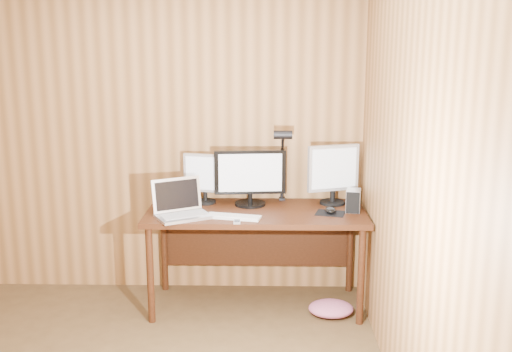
{
  "coord_description": "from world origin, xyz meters",
  "views": [
    {
      "loc": [
        1.01,
        -2.6,
        1.95
      ],
      "look_at": [
        0.93,
        1.58,
        1.02
      ],
      "focal_mm": 42.0,
      "sensor_mm": 36.0,
      "label": 1
    }
  ],
  "objects_px": {
    "laptop": "(181,207)",
    "mouse": "(330,210)",
    "monitor_right": "(333,172)",
    "monitor_center": "(250,177)",
    "monitor_left": "(205,177)",
    "speaker": "(358,199)",
    "hard_drive": "(353,200)",
    "keyboard": "(233,217)",
    "phone": "(237,222)",
    "desk": "(256,223)",
    "desk_lamp": "(283,155)"
  },
  "relations": [
    {
      "from": "monitor_center",
      "to": "desk_lamp",
      "type": "relative_size",
      "value": 0.89
    },
    {
      "from": "monitor_right",
      "to": "phone",
      "type": "height_order",
      "value": "monitor_right"
    },
    {
      "from": "monitor_left",
      "to": "monitor_right",
      "type": "distance_m",
      "value": 0.97
    },
    {
      "from": "laptop",
      "to": "mouse",
      "type": "distance_m",
      "value": 1.07
    },
    {
      "from": "monitor_left",
      "to": "hard_drive",
      "type": "distance_m",
      "value": 1.13
    },
    {
      "from": "hard_drive",
      "to": "desk_lamp",
      "type": "distance_m",
      "value": 0.64
    },
    {
      "from": "mouse",
      "to": "monitor_right",
      "type": "bearing_deg",
      "value": 89.3
    },
    {
      "from": "keyboard",
      "to": "desk_lamp",
      "type": "height_order",
      "value": "desk_lamp"
    },
    {
      "from": "desk",
      "to": "desk_lamp",
      "type": "relative_size",
      "value": 2.65
    },
    {
      "from": "monitor_center",
      "to": "monitor_left",
      "type": "xyz_separation_m",
      "value": [
        -0.35,
        0.05,
        -0.01
      ]
    },
    {
      "from": "phone",
      "to": "monitor_center",
      "type": "bearing_deg",
      "value": 78.73
    },
    {
      "from": "monitor_center",
      "to": "keyboard",
      "type": "xyz_separation_m",
      "value": [
        -0.11,
        -0.34,
        -0.21
      ]
    },
    {
      "from": "speaker",
      "to": "desk_lamp",
      "type": "bearing_deg",
      "value": 165.4
    },
    {
      "from": "desk",
      "to": "speaker",
      "type": "bearing_deg",
      "value": 1.18
    },
    {
      "from": "keyboard",
      "to": "phone",
      "type": "relative_size",
      "value": 4.25
    },
    {
      "from": "laptop",
      "to": "hard_drive",
      "type": "relative_size",
      "value": 2.78
    },
    {
      "from": "mouse",
      "to": "desk_lamp",
      "type": "bearing_deg",
      "value": 146.65
    },
    {
      "from": "monitor_center",
      "to": "monitor_left",
      "type": "distance_m",
      "value": 0.35
    },
    {
      "from": "hard_drive",
      "to": "mouse",
      "type": "bearing_deg",
      "value": -147.84
    },
    {
      "from": "laptop",
      "to": "keyboard",
      "type": "height_order",
      "value": "laptop"
    },
    {
      "from": "monitor_center",
      "to": "keyboard",
      "type": "height_order",
      "value": "monitor_center"
    },
    {
      "from": "hard_drive",
      "to": "speaker",
      "type": "height_order",
      "value": "hard_drive"
    },
    {
      "from": "monitor_right",
      "to": "laptop",
      "type": "relative_size",
      "value": 1.01
    },
    {
      "from": "monitor_left",
      "to": "monitor_right",
      "type": "height_order",
      "value": "monitor_right"
    },
    {
      "from": "monitor_right",
      "to": "monitor_left",
      "type": "bearing_deg",
      "value": 161.67
    },
    {
      "from": "mouse",
      "to": "phone",
      "type": "relative_size",
      "value": 1.25
    },
    {
      "from": "desk",
      "to": "monitor_right",
      "type": "distance_m",
      "value": 0.7
    },
    {
      "from": "desk_lamp",
      "to": "phone",
      "type": "bearing_deg",
      "value": -100.95
    },
    {
      "from": "laptop",
      "to": "speaker",
      "type": "height_order",
      "value": "laptop"
    },
    {
      "from": "monitor_right",
      "to": "keyboard",
      "type": "xyz_separation_m",
      "value": [
        -0.74,
        -0.39,
        -0.24
      ]
    },
    {
      "from": "mouse",
      "to": "phone",
      "type": "xyz_separation_m",
      "value": [
        -0.66,
        -0.23,
        -0.02
      ]
    },
    {
      "from": "hard_drive",
      "to": "monitor_right",
      "type": "bearing_deg",
      "value": 134.26
    },
    {
      "from": "monitor_right",
      "to": "phone",
      "type": "relative_size",
      "value": 4.8
    },
    {
      "from": "laptop",
      "to": "mouse",
      "type": "relative_size",
      "value": 3.8
    },
    {
      "from": "speaker",
      "to": "monitor_right",
      "type": "bearing_deg",
      "value": 148.72
    },
    {
      "from": "monitor_right",
      "to": "laptop",
      "type": "bearing_deg",
      "value": 179.07
    },
    {
      "from": "desk",
      "to": "monitor_left",
      "type": "height_order",
      "value": "monitor_left"
    },
    {
      "from": "desk",
      "to": "laptop",
      "type": "xyz_separation_m",
      "value": [
        -0.53,
        -0.22,
        0.19
      ]
    },
    {
      "from": "desk",
      "to": "monitor_center",
      "type": "height_order",
      "value": "monitor_center"
    },
    {
      "from": "monitor_right",
      "to": "speaker",
      "type": "height_order",
      "value": "monitor_right"
    },
    {
      "from": "mouse",
      "to": "hard_drive",
      "type": "relative_size",
      "value": 0.73
    },
    {
      "from": "monitor_left",
      "to": "monitor_right",
      "type": "relative_size",
      "value": 0.84
    },
    {
      "from": "laptop",
      "to": "hard_drive",
      "type": "bearing_deg",
      "value": -22.03
    },
    {
      "from": "monitor_center",
      "to": "hard_drive",
      "type": "height_order",
      "value": "monitor_center"
    },
    {
      "from": "laptop",
      "to": "desk_lamp",
      "type": "xyz_separation_m",
      "value": [
        0.73,
        0.38,
        0.31
      ]
    },
    {
      "from": "mouse",
      "to": "hard_drive",
      "type": "xyz_separation_m",
      "value": [
        0.17,
        0.07,
        0.06
      ]
    },
    {
      "from": "laptop",
      "to": "monitor_right",
      "type": "bearing_deg",
      "value": -11.55
    },
    {
      "from": "hard_drive",
      "to": "desk",
      "type": "bearing_deg",
      "value": -175.15
    },
    {
      "from": "monitor_right",
      "to": "keyboard",
      "type": "height_order",
      "value": "monitor_right"
    },
    {
      "from": "monitor_right",
      "to": "laptop",
      "type": "distance_m",
      "value": 1.18
    }
  ]
}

